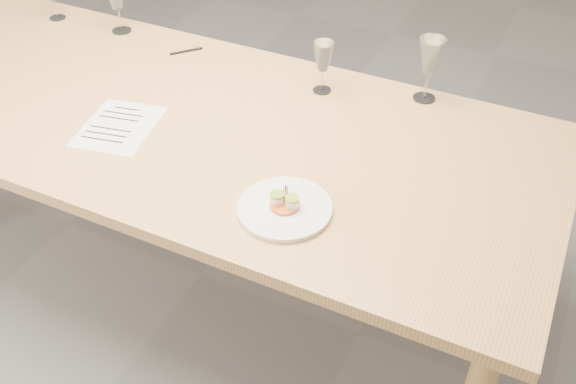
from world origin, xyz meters
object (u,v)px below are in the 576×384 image
at_px(ballpoint_pen, 186,51).
at_px(dinner_plate, 285,208).
at_px(wine_glass_3, 430,58).
at_px(recipe_sheet, 119,126).
at_px(wine_glass_2, 323,58).
at_px(dining_table, 183,131).

bearing_deg(ballpoint_pen, dinner_plate, -90.56).
relative_size(ballpoint_pen, wine_glass_3, 0.47).
bearing_deg(recipe_sheet, ballpoint_pen, 86.97).
distance_m(dinner_plate, recipe_sheet, 0.66).
height_order(recipe_sheet, wine_glass_2, wine_glass_2).
bearing_deg(wine_glass_3, wine_glass_2, -162.59).
distance_m(ballpoint_pen, wine_glass_2, 0.58).
distance_m(dining_table, ballpoint_pen, 0.43).
relative_size(dining_table, ballpoint_pen, 23.99).
xyz_separation_m(dinner_plate, ballpoint_pen, (-0.72, 0.64, -0.01)).
bearing_deg(dinner_plate, ballpoint_pen, 138.42).
height_order(dinner_plate, wine_glass_3, wine_glass_3).
height_order(dining_table, recipe_sheet, recipe_sheet).
relative_size(recipe_sheet, wine_glass_3, 1.47).
height_order(ballpoint_pen, wine_glass_2, wine_glass_2).
distance_m(dining_table, wine_glass_3, 0.83).
xyz_separation_m(dinner_plate, wine_glass_2, (-0.16, 0.60, 0.11)).
height_order(ballpoint_pen, wine_glass_3, wine_glass_3).
bearing_deg(dining_table, wine_glass_3, 32.59).
bearing_deg(wine_glass_3, recipe_sheet, -144.61).
xyz_separation_m(recipe_sheet, ballpoint_pen, (-0.08, 0.51, 0.00)).
distance_m(dining_table, wine_glass_2, 0.52).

